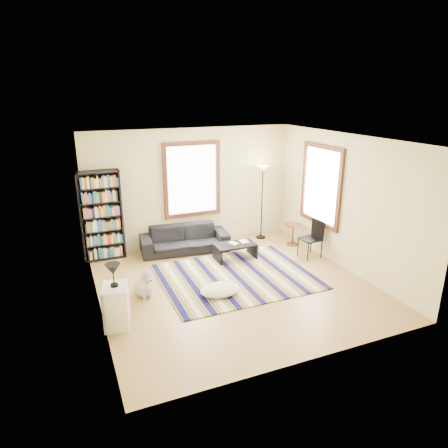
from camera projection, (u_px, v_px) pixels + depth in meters
name	position (u px, v px, depth m)	size (l,w,h in m)	color
floor	(234.00, 287.00, 7.80)	(5.00, 5.00, 0.10)	#AE7E4F
ceiling	(235.00, 136.00, 6.88)	(5.00, 5.00, 0.10)	white
wall_back	(191.00, 187.00, 9.57)	(5.00, 0.10, 2.80)	beige
wall_front	(315.00, 271.00, 5.10)	(5.00, 0.10, 2.80)	beige
wall_left	(90.00, 235.00, 6.41)	(0.10, 5.00, 2.80)	beige
wall_right	(347.00, 202.00, 8.27)	(0.10, 5.00, 2.80)	beige
window_back	(192.00, 180.00, 9.44)	(1.20, 0.06, 1.60)	white
window_right	(321.00, 185.00, 8.87)	(0.06, 1.20, 1.60)	white
rug	(236.00, 276.00, 8.12)	(3.01, 2.41, 0.02)	#0C0D3C
sofa	(184.00, 239.00, 9.35)	(2.04, 0.80, 0.59)	black
bookshelf	(101.00, 216.00, 8.71)	(0.90, 0.30, 2.00)	black
coffee_table	(235.00, 252.00, 8.93)	(0.90, 0.50, 0.36)	black
book_a	(231.00, 244.00, 8.83)	(0.21, 0.16, 0.02)	beige
book_b	(240.00, 242.00, 8.96)	(0.18, 0.25, 0.02)	beige
floor_cushion	(220.00, 290.00, 7.40)	(0.75, 0.57, 0.19)	beige
floor_lamp	(262.00, 203.00, 9.99)	(0.30, 0.30, 1.86)	black
side_table	(293.00, 234.00, 9.73)	(0.40, 0.40, 0.54)	#4D2A13
folding_chair	(310.00, 239.00, 8.96)	(0.42, 0.40, 0.86)	black
white_cabinet	(116.00, 306.00, 6.33)	(0.38, 0.50, 0.70)	white
table_lamp	(113.00, 275.00, 6.16)	(0.24, 0.24, 0.38)	black
dog	(142.00, 282.00, 7.29)	(0.40, 0.56, 0.56)	silver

